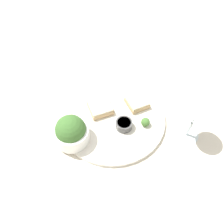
% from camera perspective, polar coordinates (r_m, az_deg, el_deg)
% --- Properties ---
extents(ground_plane, '(4.00, 4.00, 0.00)m').
position_cam_1_polar(ground_plane, '(0.74, -0.00, -1.58)').
color(ground_plane, beige).
extents(dinner_plate, '(0.35, 0.35, 0.01)m').
position_cam_1_polar(dinner_plate, '(0.73, -0.00, -1.27)').
color(dinner_plate, silver).
rests_on(dinner_plate, ground_plane).
extents(salad_bowl, '(0.11, 0.11, 0.09)m').
position_cam_1_polar(salad_bowl, '(0.66, -10.62, -5.07)').
color(salad_bowl, white).
rests_on(salad_bowl, dinner_plate).
extents(sauce_ramekin, '(0.05, 0.05, 0.03)m').
position_cam_1_polar(sauce_ramekin, '(0.69, 3.13, -3.21)').
color(sauce_ramekin, '#4C4C4C').
rests_on(sauce_ramekin, dinner_plate).
extents(cheese_toast_near, '(0.11, 0.11, 0.03)m').
position_cam_1_polar(cheese_toast_near, '(0.73, -3.33, 1.17)').
color(cheese_toast_near, tan).
rests_on(cheese_toast_near, dinner_plate).
extents(cheese_toast_far, '(0.09, 0.09, 0.03)m').
position_cam_1_polar(cheese_toast_far, '(0.75, 6.57, 2.55)').
color(cheese_toast_far, tan).
rests_on(cheese_toast_far, dinner_plate).
extents(wine_glass, '(0.08, 0.08, 0.14)m').
position_cam_1_polar(wine_glass, '(0.67, 20.85, -1.31)').
color(wine_glass, silver).
rests_on(wine_glass, ground_plane).
extents(garnish, '(0.03, 0.03, 0.03)m').
position_cam_1_polar(garnish, '(0.70, 8.73, -2.63)').
color(garnish, '#477533').
rests_on(garnish, dinner_plate).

